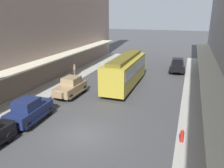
{
  "coord_description": "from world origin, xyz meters",
  "views": [
    {
      "loc": [
        6.28,
        -12.0,
        7.86
      ],
      "look_at": [
        0.0,
        6.0,
        1.8
      ],
      "focal_mm": 35.92,
      "sensor_mm": 36.0,
      "label": 1
    }
  ],
  "objects_px": {
    "parked_car_2": "(29,110)",
    "pedestrian_0": "(74,69)",
    "fire_hydrant": "(182,136)",
    "parked_car_1": "(71,86)",
    "streetcar": "(125,70)",
    "parked_car_3": "(177,65)"
  },
  "relations": [
    {
      "from": "parked_car_2",
      "to": "parked_car_3",
      "type": "bearing_deg",
      "value": 63.53
    },
    {
      "from": "parked_car_1",
      "to": "parked_car_3",
      "type": "distance_m",
      "value": 16.1
    },
    {
      "from": "parked_car_3",
      "to": "pedestrian_0",
      "type": "xyz_separation_m",
      "value": [
        -12.19,
        -7.07,
        0.07
      ]
    },
    {
      "from": "pedestrian_0",
      "to": "fire_hydrant",
      "type": "bearing_deg",
      "value": -39.91
    },
    {
      "from": "streetcar",
      "to": "fire_hydrant",
      "type": "height_order",
      "value": "streetcar"
    },
    {
      "from": "parked_car_3",
      "to": "fire_hydrant",
      "type": "distance_m",
      "value": 18.58
    },
    {
      "from": "parked_car_2",
      "to": "fire_hydrant",
      "type": "distance_m",
      "value": 11.03
    },
    {
      "from": "streetcar",
      "to": "pedestrian_0",
      "type": "xyz_separation_m",
      "value": [
        -7.15,
        1.59,
        -0.89
      ]
    },
    {
      "from": "pedestrian_0",
      "to": "parked_car_1",
      "type": "bearing_deg",
      "value": -64.83
    },
    {
      "from": "fire_hydrant",
      "to": "pedestrian_0",
      "type": "bearing_deg",
      "value": 140.09
    },
    {
      "from": "parked_car_3",
      "to": "pedestrian_0",
      "type": "distance_m",
      "value": 14.09
    },
    {
      "from": "fire_hydrant",
      "to": "pedestrian_0",
      "type": "xyz_separation_m",
      "value": [
        -13.69,
        11.45,
        0.45
      ]
    },
    {
      "from": "parked_car_1",
      "to": "fire_hydrant",
      "type": "height_order",
      "value": "parked_car_1"
    },
    {
      "from": "parked_car_1",
      "to": "parked_car_2",
      "type": "height_order",
      "value": "same"
    },
    {
      "from": "parked_car_1",
      "to": "fire_hydrant",
      "type": "xyz_separation_m",
      "value": [
        10.85,
        -5.41,
        -0.38
      ]
    },
    {
      "from": "parked_car_2",
      "to": "fire_hydrant",
      "type": "xyz_separation_m",
      "value": [
        11.0,
        0.57,
        -0.38
      ]
    },
    {
      "from": "parked_car_2",
      "to": "parked_car_3",
      "type": "relative_size",
      "value": 1.0
    },
    {
      "from": "fire_hydrant",
      "to": "parked_car_1",
      "type": "bearing_deg",
      "value": 153.48
    },
    {
      "from": "parked_car_2",
      "to": "pedestrian_0",
      "type": "height_order",
      "value": "parked_car_2"
    },
    {
      "from": "parked_car_1",
      "to": "pedestrian_0",
      "type": "height_order",
      "value": "parked_car_1"
    },
    {
      "from": "parked_car_2",
      "to": "fire_hydrant",
      "type": "relative_size",
      "value": 5.26
    },
    {
      "from": "parked_car_3",
      "to": "parked_car_2",
      "type": "bearing_deg",
      "value": -116.47
    }
  ]
}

